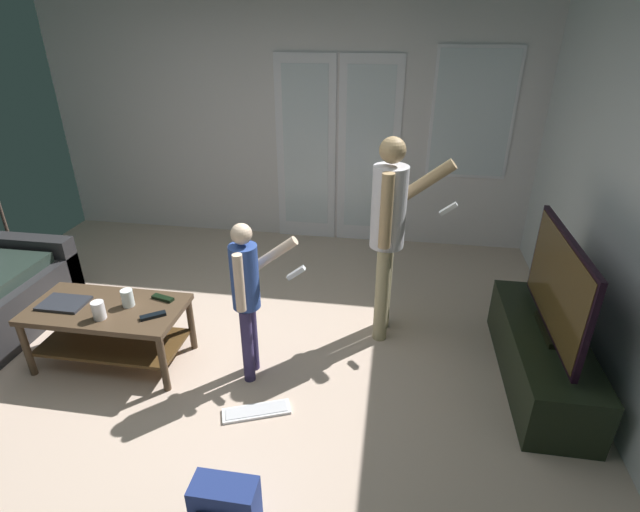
{
  "coord_description": "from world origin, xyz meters",
  "views": [
    {
      "loc": [
        1.17,
        -2.46,
        2.31
      ],
      "look_at": [
        0.74,
        0.25,
        0.94
      ],
      "focal_mm": 27.11,
      "sensor_mm": 36.0,
      "label": 1
    }
  ],
  "objects_px": {
    "tv_stand": "(541,356)",
    "dvd_remote_slim": "(163,298)",
    "person_adult": "(389,224)",
    "cup_by_laptop": "(99,310)",
    "laptop_closed": "(64,303)",
    "cup_near_edge": "(128,298)",
    "backpack": "(225,506)",
    "loose_keyboard": "(257,411)",
    "flat_screen_tv": "(558,286)",
    "person_child": "(247,289)",
    "tv_remote_black": "(153,316)",
    "coffee_table": "(109,322)"
  },
  "relations": [
    {
      "from": "laptop_closed",
      "to": "cup_near_edge",
      "type": "relative_size",
      "value": 2.54
    },
    {
      "from": "tv_stand",
      "to": "backpack",
      "type": "height_order",
      "value": "tv_stand"
    },
    {
      "from": "cup_near_edge",
      "to": "cup_by_laptop",
      "type": "relative_size",
      "value": 0.98
    },
    {
      "from": "tv_stand",
      "to": "cup_near_edge",
      "type": "xyz_separation_m",
      "value": [
        -2.89,
        -0.23,
        0.33
      ]
    },
    {
      "from": "loose_keyboard",
      "to": "tv_remote_black",
      "type": "relative_size",
      "value": 2.69
    },
    {
      "from": "tv_remote_black",
      "to": "dvd_remote_slim",
      "type": "relative_size",
      "value": 1.0
    },
    {
      "from": "person_child",
      "to": "laptop_closed",
      "type": "xyz_separation_m",
      "value": [
        -1.36,
        -0.03,
        -0.22
      ]
    },
    {
      "from": "tv_stand",
      "to": "cup_near_edge",
      "type": "distance_m",
      "value": 2.91
    },
    {
      "from": "person_adult",
      "to": "cup_by_laptop",
      "type": "height_order",
      "value": "person_adult"
    },
    {
      "from": "person_child",
      "to": "tv_remote_black",
      "type": "distance_m",
      "value": 0.7
    },
    {
      "from": "person_child",
      "to": "tv_remote_black",
      "type": "bearing_deg",
      "value": -172.5
    },
    {
      "from": "laptop_closed",
      "to": "dvd_remote_slim",
      "type": "relative_size",
      "value": 1.86
    },
    {
      "from": "person_child",
      "to": "dvd_remote_slim",
      "type": "distance_m",
      "value": 0.74
    },
    {
      "from": "flat_screen_tv",
      "to": "cup_by_laptop",
      "type": "height_order",
      "value": "flat_screen_tv"
    },
    {
      "from": "flat_screen_tv",
      "to": "loose_keyboard",
      "type": "height_order",
      "value": "flat_screen_tv"
    },
    {
      "from": "flat_screen_tv",
      "to": "backpack",
      "type": "distance_m",
      "value": 2.36
    },
    {
      "from": "person_adult",
      "to": "tv_remote_black",
      "type": "xyz_separation_m",
      "value": [
        -1.55,
        -0.75,
        -0.47
      ]
    },
    {
      "from": "laptop_closed",
      "to": "person_adult",
      "type": "bearing_deg",
      "value": 17.29
    },
    {
      "from": "person_adult",
      "to": "loose_keyboard",
      "type": "bearing_deg",
      "value": -126.62
    },
    {
      "from": "tv_stand",
      "to": "dvd_remote_slim",
      "type": "xyz_separation_m",
      "value": [
        -2.68,
        -0.12,
        0.28
      ]
    },
    {
      "from": "person_child",
      "to": "tv_stand",
      "type": "bearing_deg",
      "value": 7.34
    },
    {
      "from": "tv_stand",
      "to": "laptop_closed",
      "type": "height_order",
      "value": "laptop_closed"
    },
    {
      "from": "tv_remote_black",
      "to": "cup_by_laptop",
      "type": "bearing_deg",
      "value": 155.34
    },
    {
      "from": "person_adult",
      "to": "tv_stand",
      "type": "bearing_deg",
      "value": -20.17
    },
    {
      "from": "person_child",
      "to": "laptop_closed",
      "type": "distance_m",
      "value": 1.38
    },
    {
      "from": "loose_keyboard",
      "to": "dvd_remote_slim",
      "type": "relative_size",
      "value": 2.69
    },
    {
      "from": "loose_keyboard",
      "to": "cup_near_edge",
      "type": "xyz_separation_m",
      "value": [
        -1.02,
        0.39,
        0.52
      ]
    },
    {
      "from": "coffee_table",
      "to": "cup_near_edge",
      "type": "distance_m",
      "value": 0.25
    },
    {
      "from": "tv_stand",
      "to": "dvd_remote_slim",
      "type": "relative_size",
      "value": 8.1
    },
    {
      "from": "cup_near_edge",
      "to": "dvd_remote_slim",
      "type": "height_order",
      "value": "cup_near_edge"
    },
    {
      "from": "coffee_table",
      "to": "laptop_closed",
      "type": "height_order",
      "value": "laptop_closed"
    },
    {
      "from": "tv_stand",
      "to": "person_adult",
      "type": "height_order",
      "value": "person_adult"
    },
    {
      "from": "laptop_closed",
      "to": "coffee_table",
      "type": "bearing_deg",
      "value": 2.99
    },
    {
      "from": "backpack",
      "to": "tv_remote_black",
      "type": "bearing_deg",
      "value": 128.73
    },
    {
      "from": "coffee_table",
      "to": "person_child",
      "type": "distance_m",
      "value": 1.11
    },
    {
      "from": "coffee_table",
      "to": "cup_near_edge",
      "type": "bearing_deg",
      "value": 15.22
    },
    {
      "from": "tv_remote_black",
      "to": "person_adult",
      "type": "bearing_deg",
      "value": -10.06
    },
    {
      "from": "loose_keyboard",
      "to": "dvd_remote_slim",
      "type": "xyz_separation_m",
      "value": [
        -0.82,
        0.51,
        0.47
      ]
    },
    {
      "from": "tv_stand",
      "to": "loose_keyboard",
      "type": "xyz_separation_m",
      "value": [
        -1.87,
        -0.63,
        -0.19
      ]
    },
    {
      "from": "laptop_closed",
      "to": "flat_screen_tv",
      "type": "bearing_deg",
      "value": 5.15
    },
    {
      "from": "backpack",
      "to": "cup_near_edge",
      "type": "bearing_deg",
      "value": 132.93
    },
    {
      "from": "laptop_closed",
      "to": "tv_stand",
      "type": "bearing_deg",
      "value": 5.08
    },
    {
      "from": "cup_by_laptop",
      "to": "laptop_closed",
      "type": "bearing_deg",
      "value": 161.11
    },
    {
      "from": "person_adult",
      "to": "laptop_closed",
      "type": "distance_m",
      "value": 2.4
    },
    {
      "from": "person_adult",
      "to": "person_child",
      "type": "height_order",
      "value": "person_adult"
    },
    {
      "from": "tv_stand",
      "to": "cup_near_edge",
      "type": "height_order",
      "value": "cup_near_edge"
    },
    {
      "from": "backpack",
      "to": "dvd_remote_slim",
      "type": "relative_size",
      "value": 1.93
    },
    {
      "from": "backpack",
      "to": "laptop_closed",
      "type": "xyz_separation_m",
      "value": [
        -1.55,
        1.11,
        0.34
      ]
    },
    {
      "from": "flat_screen_tv",
      "to": "laptop_closed",
      "type": "relative_size",
      "value": 3.58
    },
    {
      "from": "coffee_table",
      "to": "backpack",
      "type": "relative_size",
      "value": 3.32
    }
  ]
}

